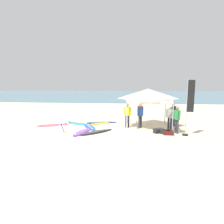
{
  "coord_description": "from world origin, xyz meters",
  "views": [
    {
      "loc": [
        1.37,
        -13.92,
        3.27
      ],
      "look_at": [
        -0.04,
        0.77,
        1.0
      ],
      "focal_mm": 32.2,
      "sensor_mm": 36.0,
      "label": 1
    }
  ],
  "objects_px": {
    "surfboard_yellow": "(101,123)",
    "surfboard_navy": "(101,122)",
    "surfboard_white": "(62,128)",
    "person_red": "(140,113)",
    "surfboard_blue": "(89,127)",
    "gear_bag_near_tent": "(165,132)",
    "canopy_tent": "(148,94)",
    "surfboard_pink": "(53,125)",
    "person_black": "(173,113)",
    "gear_bag_by_pole": "(168,133)",
    "person_blue": "(140,114)",
    "surfboard_cyan": "(78,124)",
    "person_grey": "(170,116)",
    "surfboard_black": "(97,132)",
    "surfboard_purple": "(82,132)",
    "person_yellow": "(127,114)",
    "gear_bag_on_sand": "(158,131)",
    "banner_flag": "(188,110)",
    "person_green": "(177,118)"
  },
  "relations": [
    {
      "from": "surfboard_black",
      "to": "surfboard_purple",
      "type": "bearing_deg",
      "value": -173.58
    },
    {
      "from": "surfboard_black",
      "to": "banner_flag",
      "type": "bearing_deg",
      "value": -1.94
    },
    {
      "from": "surfboard_purple",
      "to": "person_blue",
      "type": "relative_size",
      "value": 1.35
    },
    {
      "from": "person_grey",
      "to": "surfboard_cyan",
      "type": "bearing_deg",
      "value": 167.27
    },
    {
      "from": "surfboard_white",
      "to": "person_red",
      "type": "height_order",
      "value": "person_red"
    },
    {
      "from": "surfboard_yellow",
      "to": "surfboard_navy",
      "type": "xyz_separation_m",
      "value": [
        0.01,
        0.26,
        -0.0
      ]
    },
    {
      "from": "surfboard_navy",
      "to": "surfboard_yellow",
      "type": "bearing_deg",
      "value": -92.26
    },
    {
      "from": "gear_bag_near_tent",
      "to": "gear_bag_by_pole",
      "type": "height_order",
      "value": "same"
    },
    {
      "from": "person_blue",
      "to": "person_grey",
      "type": "height_order",
      "value": "same"
    },
    {
      "from": "person_blue",
      "to": "gear_bag_near_tent",
      "type": "relative_size",
      "value": 2.85
    },
    {
      "from": "surfboard_pink",
      "to": "person_red",
      "type": "bearing_deg",
      "value": 4.21
    },
    {
      "from": "surfboard_pink",
      "to": "gear_bag_near_tent",
      "type": "xyz_separation_m",
      "value": [
        7.94,
        -1.71,
        0.1
      ]
    },
    {
      "from": "canopy_tent",
      "to": "surfboard_pink",
      "type": "bearing_deg",
      "value": -179.22
    },
    {
      "from": "surfboard_purple",
      "to": "surfboard_yellow",
      "type": "distance_m",
      "value": 2.94
    },
    {
      "from": "surfboard_yellow",
      "to": "surfboard_cyan",
      "type": "bearing_deg",
      "value": -169.36
    },
    {
      "from": "canopy_tent",
      "to": "surfboard_pink",
      "type": "distance_m",
      "value": 7.35
    },
    {
      "from": "person_blue",
      "to": "person_grey",
      "type": "xyz_separation_m",
      "value": [
        1.92,
        -0.64,
        0.0
      ]
    },
    {
      "from": "gear_bag_on_sand",
      "to": "surfboard_purple",
      "type": "bearing_deg",
      "value": -175.76
    },
    {
      "from": "surfboard_white",
      "to": "person_black",
      "type": "bearing_deg",
      "value": 11.64
    },
    {
      "from": "surfboard_black",
      "to": "gear_bag_on_sand",
      "type": "relative_size",
      "value": 3.75
    },
    {
      "from": "person_red",
      "to": "gear_bag_by_pole",
      "type": "distance_m",
      "value": 3.0
    },
    {
      "from": "person_red",
      "to": "gear_bag_near_tent",
      "type": "xyz_separation_m",
      "value": [
        1.49,
        -2.18,
        -0.85
      ]
    },
    {
      "from": "person_black",
      "to": "surfboard_purple",
      "type": "bearing_deg",
      "value": -158.32
    },
    {
      "from": "surfboard_navy",
      "to": "banner_flag",
      "type": "xyz_separation_m",
      "value": [
        5.73,
        -3.18,
        1.54
      ]
    },
    {
      "from": "surfboard_black",
      "to": "person_red",
      "type": "xyz_separation_m",
      "value": [
        2.85,
        2.19,
        0.95
      ]
    },
    {
      "from": "canopy_tent",
      "to": "gear_bag_near_tent",
      "type": "bearing_deg",
      "value": -61.56
    },
    {
      "from": "surfboard_navy",
      "to": "banner_flag",
      "type": "distance_m",
      "value": 6.73
    },
    {
      "from": "surfboard_blue",
      "to": "gear_bag_near_tent",
      "type": "distance_m",
      "value": 5.3
    },
    {
      "from": "person_red",
      "to": "surfboard_white",
      "type": "bearing_deg",
      "value": -165.02
    },
    {
      "from": "person_blue",
      "to": "person_red",
      "type": "xyz_separation_m",
      "value": [
        0.01,
        0.65,
        0.0
      ]
    },
    {
      "from": "surfboard_white",
      "to": "gear_bag_near_tent",
      "type": "height_order",
      "value": "gear_bag_near_tent"
    },
    {
      "from": "person_red",
      "to": "surfboard_yellow",
      "type": "bearing_deg",
      "value": 169.76
    },
    {
      "from": "surfboard_navy",
      "to": "person_blue",
      "type": "distance_m",
      "value": 3.44
    },
    {
      "from": "surfboard_white",
      "to": "gear_bag_on_sand",
      "type": "height_order",
      "value": "gear_bag_on_sand"
    },
    {
      "from": "canopy_tent",
      "to": "surfboard_navy",
      "type": "distance_m",
      "value": 4.38
    },
    {
      "from": "surfboard_blue",
      "to": "gear_bag_near_tent",
      "type": "xyz_separation_m",
      "value": [
        5.11,
        -1.4,
        0.1
      ]
    },
    {
      "from": "surfboard_navy",
      "to": "person_black",
      "type": "height_order",
      "value": "person_black"
    },
    {
      "from": "surfboard_navy",
      "to": "surfboard_blue",
      "type": "bearing_deg",
      "value": -111.88
    },
    {
      "from": "person_yellow",
      "to": "person_black",
      "type": "bearing_deg",
      "value": 12.82
    },
    {
      "from": "surfboard_white",
      "to": "surfboard_cyan",
      "type": "relative_size",
      "value": 1.18
    },
    {
      "from": "person_black",
      "to": "gear_bag_by_pole",
      "type": "height_order",
      "value": "person_black"
    },
    {
      "from": "surfboard_pink",
      "to": "gear_bag_near_tent",
      "type": "height_order",
      "value": "gear_bag_near_tent"
    },
    {
      "from": "surfboard_pink",
      "to": "gear_bag_on_sand",
      "type": "bearing_deg",
      "value": -10.93
    },
    {
      "from": "surfboard_white",
      "to": "surfboard_purple",
      "type": "bearing_deg",
      "value": -27.82
    },
    {
      "from": "banner_flag",
      "to": "surfboard_purple",
      "type": "bearing_deg",
      "value": 179.25
    },
    {
      "from": "gear_bag_on_sand",
      "to": "banner_flag",
      "type": "bearing_deg",
      "value": -15.0
    },
    {
      "from": "surfboard_cyan",
      "to": "banner_flag",
      "type": "xyz_separation_m",
      "value": [
        7.49,
        -2.59,
        1.54
      ]
    },
    {
      "from": "surfboard_cyan",
      "to": "surfboard_yellow",
      "type": "xyz_separation_m",
      "value": [
        1.75,
        0.33,
        -0.0
      ]
    },
    {
      "from": "surfboard_navy",
      "to": "person_black",
      "type": "relative_size",
      "value": 1.47
    },
    {
      "from": "gear_bag_on_sand",
      "to": "person_green",
      "type": "bearing_deg",
      "value": 1.46
    }
  ]
}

